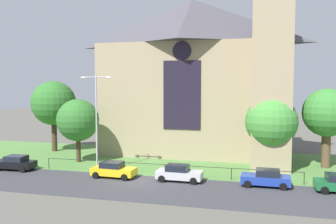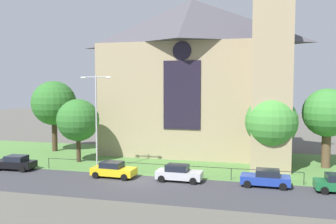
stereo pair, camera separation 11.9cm
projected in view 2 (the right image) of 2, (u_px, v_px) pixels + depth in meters
name	position (u px, v px, depth m)	size (l,w,h in m)	color
ground	(166.00, 160.00, 43.47)	(160.00, 160.00, 0.00)	#56544C
road_asphalt	(131.00, 187.00, 31.89)	(120.00, 8.00, 0.01)	#38383D
grass_verge	(162.00, 163.00, 41.54)	(120.00, 20.00, 0.01)	#517F3D
church_building	(197.00, 74.00, 47.40)	(23.20, 16.20, 26.00)	tan
iron_railing	(165.00, 166.00, 35.70)	(25.69, 0.07, 1.13)	black
tree_right_far	(327.00, 114.00, 38.92)	(5.15, 5.15, 8.51)	brown
tree_right_near	(271.00, 122.00, 37.73)	(5.37, 5.37, 7.75)	#423021
tree_left_near	(78.00, 120.00, 41.99)	(4.84, 4.84, 7.26)	#423021
tree_left_far	(54.00, 103.00, 48.82)	(5.90, 5.90, 9.41)	#423021
streetlamp_near	(96.00, 112.00, 37.02)	(3.37, 0.26, 9.85)	#B2B2B7
parked_car_black	(15.00, 163.00, 38.25)	(4.28, 2.19, 1.51)	black
parked_car_yellow	(113.00, 170.00, 35.12)	(4.26, 2.15, 1.51)	gold
parked_car_silver	(179.00, 173.00, 33.76)	(4.23, 2.07, 1.51)	#B7B7BC
parked_car_blue	(266.00, 178.00, 31.94)	(4.22, 2.07, 1.51)	#1E3899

